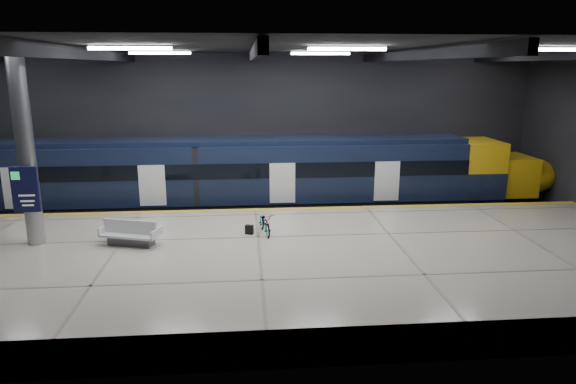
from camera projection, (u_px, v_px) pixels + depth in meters
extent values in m
plane|color=black|center=(258.00, 255.00, 20.45)|extent=(30.00, 30.00, 0.00)
cube|color=black|center=(252.00, 131.00, 27.24)|extent=(30.00, 0.10, 8.00)
cube|color=black|center=(265.00, 215.00, 11.76)|extent=(30.00, 0.10, 8.00)
cube|color=black|center=(255.00, 47.00, 18.55)|extent=(30.00, 16.00, 0.10)
cube|color=black|center=(85.00, 54.00, 18.11)|extent=(0.25, 16.00, 0.40)
cube|color=black|center=(255.00, 54.00, 18.61)|extent=(0.25, 16.00, 0.40)
cube|color=black|center=(416.00, 55.00, 19.10)|extent=(0.25, 16.00, 0.40)
cube|color=black|center=(569.00, 55.00, 19.60)|extent=(0.25, 16.00, 0.40)
cube|color=white|center=(130.00, 48.00, 16.31)|extent=(2.60, 0.18, 0.10)
cube|color=white|center=(347.00, 49.00, 16.89)|extent=(2.60, 0.18, 0.10)
cube|color=white|center=(550.00, 49.00, 17.47)|extent=(2.60, 0.18, 0.10)
cube|color=white|center=(160.00, 53.00, 22.12)|extent=(2.60, 0.18, 0.10)
cube|color=white|center=(321.00, 53.00, 22.70)|extent=(2.60, 0.18, 0.10)
cube|color=white|center=(473.00, 54.00, 23.27)|extent=(2.60, 0.18, 0.10)
cube|color=#B9AD9C|center=(260.00, 266.00, 17.90)|extent=(30.00, 11.00, 1.10)
cube|color=gold|center=(256.00, 210.00, 22.85)|extent=(30.00, 0.40, 0.01)
cube|color=gray|center=(255.00, 219.00, 25.06)|extent=(30.00, 0.08, 0.16)
cube|color=gray|center=(254.00, 211.00, 26.45)|extent=(30.00, 0.08, 0.16)
cube|color=black|center=(220.00, 206.00, 25.50)|extent=(24.00, 2.58, 0.80)
cube|color=black|center=(219.00, 171.00, 25.08)|extent=(24.00, 2.80, 2.75)
cube|color=black|center=(218.00, 141.00, 24.72)|extent=(24.00, 2.30, 0.24)
cube|color=black|center=(218.00, 172.00, 23.65)|extent=(24.00, 0.04, 0.70)
cube|color=white|center=(282.00, 183.00, 24.04)|extent=(1.20, 0.05, 1.90)
cube|color=gold|center=(476.00, 167.00, 26.16)|extent=(2.00, 2.80, 2.75)
ellipsoid|color=gold|center=(523.00, 175.00, 26.48)|extent=(3.60, 2.52, 1.90)
cube|color=black|center=(482.00, 164.00, 26.14)|extent=(1.60, 2.38, 0.80)
cube|color=#595B60|center=(131.00, 241.00, 18.36)|extent=(1.70, 0.97, 0.30)
cube|color=silver|center=(131.00, 234.00, 18.30)|extent=(2.19, 1.43, 0.08)
cube|color=silver|center=(130.00, 227.00, 18.24)|extent=(1.96, 0.68, 0.51)
cube|color=silver|center=(105.00, 229.00, 18.49)|extent=(0.32, 0.84, 0.30)
cube|color=silver|center=(157.00, 233.00, 18.06)|extent=(0.32, 0.84, 0.30)
imported|color=#99999E|center=(265.00, 223.00, 19.52)|extent=(0.84, 1.69, 0.85)
cube|color=black|center=(249.00, 230.00, 19.53)|extent=(0.34, 0.27, 0.35)
cylinder|color=#9EA0A5|center=(26.00, 149.00, 17.74)|extent=(0.60, 0.60, 6.90)
cube|color=#0F1238|center=(25.00, 189.00, 17.65)|extent=(0.90, 0.12, 1.60)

